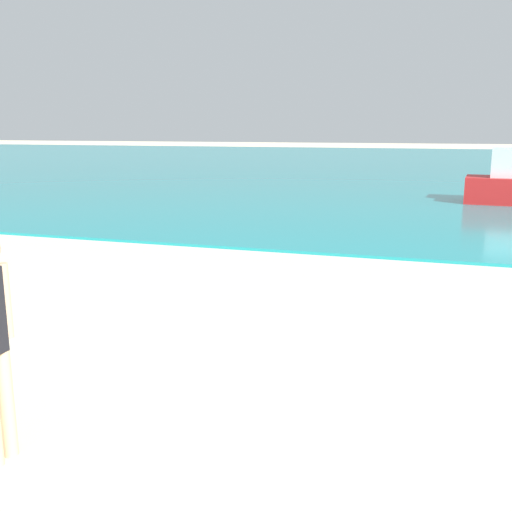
% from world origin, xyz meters
% --- Properties ---
extents(water, '(160.00, 60.00, 0.06)m').
position_xyz_m(water, '(0.00, 45.21, 0.03)').
color(water, teal).
rests_on(water, ground).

